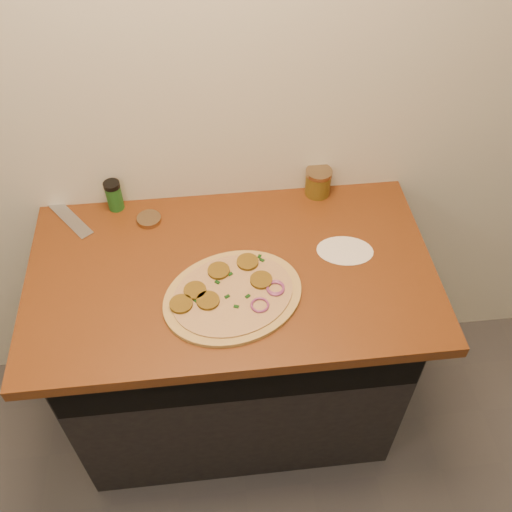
{
  "coord_description": "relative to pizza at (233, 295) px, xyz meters",
  "views": [
    {
      "loc": [
        -0.05,
        0.31,
        2.17
      ],
      "look_at": [
        0.07,
        1.41,
        0.95
      ],
      "focal_mm": 40.0,
      "sensor_mm": 36.0,
      "label": 1
    }
  ],
  "objects": [
    {
      "name": "cabinet",
      "position": [
        0.0,
        0.14,
        -0.48
      ],
      "size": [
        1.1,
        0.6,
        0.86
      ],
      "primitive_type": "cube",
      "color": "black",
      "rests_on": "ground"
    },
    {
      "name": "countertop",
      "position": [
        0.0,
        0.11,
        -0.03
      ],
      "size": [
        1.2,
        0.7,
        0.04
      ],
      "primitive_type": "cube",
      "color": "#662F13",
      "rests_on": "cabinet"
    },
    {
      "name": "pizza",
      "position": [
        0.0,
        0.0,
        0.0
      ],
      "size": [
        0.51,
        0.51,
        0.03
      ],
      "color": "tan",
      "rests_on": "countertop"
    },
    {
      "name": "chefs_knife",
      "position": [
        -0.55,
        0.44,
        -0.0
      ],
      "size": [
        0.23,
        0.29,
        0.02
      ],
      "color": "#B7BAC1",
      "rests_on": "countertop"
    },
    {
      "name": "mason_jar_lid",
      "position": [
        -0.24,
        0.33,
        -0.0
      ],
      "size": [
        0.09,
        0.09,
        0.02
      ],
      "primitive_type": "cylinder",
      "rotation": [
        0.0,
        0.0,
        -0.19
      ],
      "color": "#947956",
      "rests_on": "countertop"
    },
    {
      "name": "salsa_jar",
      "position": [
        0.32,
        0.41,
        0.04
      ],
      "size": [
        0.09,
        0.09,
        0.09
      ],
      "color": "#9A280F",
      "rests_on": "countertop"
    },
    {
      "name": "spice_shaker",
      "position": [
        -0.35,
        0.41,
        0.04
      ],
      "size": [
        0.05,
        0.05,
        0.1
      ],
      "color": "#1C5A1F",
      "rests_on": "countertop"
    },
    {
      "name": "flour_spill",
      "position": [
        0.35,
        0.14,
        -0.01
      ],
      "size": [
        0.2,
        0.2,
        0.0
      ],
      "primitive_type": "cylinder",
      "rotation": [
        0.0,
        0.0,
        -0.16
      ],
      "color": "silver",
      "rests_on": "countertop"
    }
  ]
}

